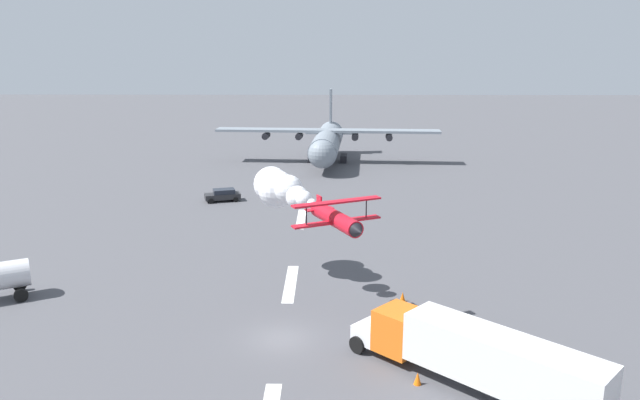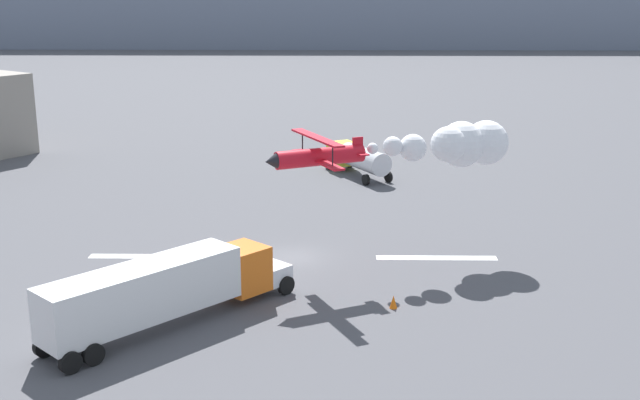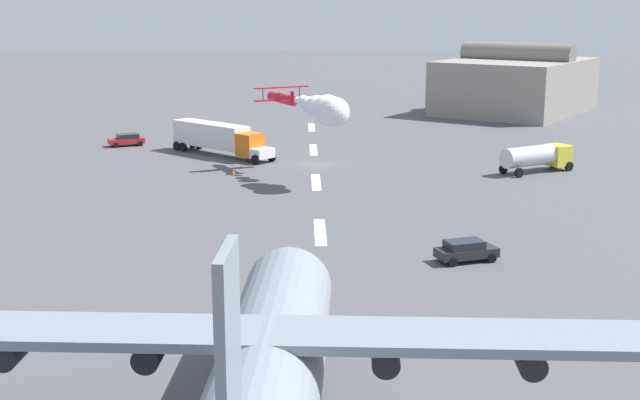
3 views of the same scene
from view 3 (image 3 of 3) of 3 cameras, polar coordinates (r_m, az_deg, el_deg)
name	(u,v)px [view 3 (image 3 of 3)]	position (r m, az deg, el deg)	size (l,w,h in m)	color
ground_plane	(315,164)	(96.36, -0.36, 2.37)	(440.00, 440.00, 0.00)	#4C4C51
runway_stripe_0	(310,111)	(143.69, -0.65, 5.92)	(8.00, 0.90, 0.01)	white
runway_stripe_1	(312,127)	(124.71, -0.56, 4.82)	(8.00, 0.90, 0.01)	white
runway_stripe_2	(313,150)	(105.78, -0.44, 3.33)	(8.00, 0.90, 0.01)	white
runway_stripe_3	(316,182)	(86.96, -0.26, 1.19)	(8.00, 0.90, 0.01)	white
runway_stripe_4	(320,232)	(68.33, 0.01, -2.12)	(8.00, 0.90, 0.01)	white
cargo_transport_plane	(270,364)	(35.53, -3.31, -10.75)	(24.82, 36.94, 11.58)	gray
stunt_biplane_red	(321,108)	(85.20, 0.06, 6.08)	(15.71, 9.68, 3.00)	red
semi_truck_orange	(219,137)	(102.45, -6.68, 4.13)	(12.31, 12.84, 3.70)	silver
fuel_tanker_truck	(537,156)	(94.47, 14.14, 2.82)	(6.28, 8.53, 2.90)	yellow
followme_car_yellow	(127,140)	(111.21, -12.64, 3.92)	(3.35, 4.70, 1.52)	#B21E23
airport_staff_sedan	(466,250)	(61.42, 9.60, -3.28)	(3.02, 4.65, 1.52)	#262628
hangar_building	(515,84)	(144.51, 12.77, 7.45)	(32.23, 30.60, 11.21)	gray
traffic_cone_near	(245,153)	(101.92, -4.95, 3.12)	(0.44, 0.44, 0.75)	orange
traffic_cone_far	(233,172)	(90.58, -5.74, 1.85)	(0.44, 0.44, 0.75)	orange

